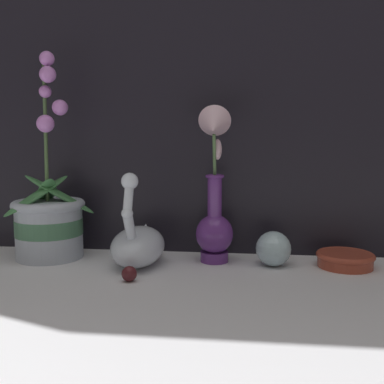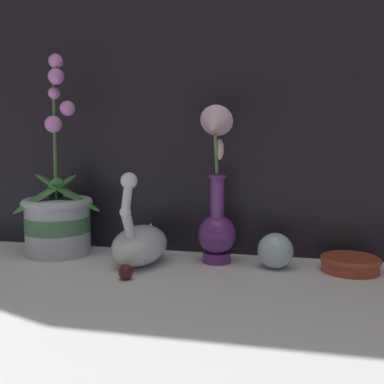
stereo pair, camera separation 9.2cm
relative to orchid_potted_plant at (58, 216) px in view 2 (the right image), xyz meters
name	(u,v)px [view 2 (the right image)]	position (x,y,z in m)	size (l,w,h in m)	color
ground_plane	(171,289)	(0.32, -0.18, -0.09)	(2.80, 2.80, 0.00)	white
orchid_potted_plant	(58,216)	(0.00, 0.00, 0.00)	(0.19, 0.18, 0.46)	#B2BCCC
swan_figurine	(140,242)	(0.21, -0.04, -0.04)	(0.11, 0.20, 0.20)	silver
blue_vase	(216,204)	(0.37, 0.00, 0.04)	(0.08, 0.12, 0.34)	#602D7F
glass_sphere	(275,251)	(0.50, -0.01, -0.05)	(0.07, 0.07, 0.07)	silver
amber_dish	(350,263)	(0.65, 0.00, -0.07)	(0.12, 0.12, 0.03)	#A8422D
glass_bauble	(126,272)	(0.22, -0.15, -0.08)	(0.03, 0.03, 0.03)	#4C191E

